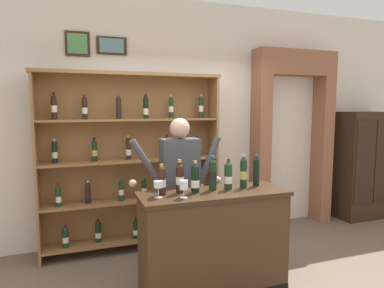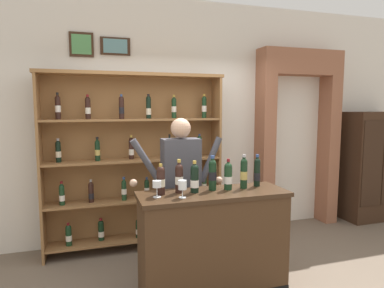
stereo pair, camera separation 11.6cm
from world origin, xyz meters
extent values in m
cube|color=silver|center=(0.00, 1.64, 1.62)|extent=(12.00, 0.16, 3.25)
cube|color=#382316|center=(-1.06, 1.54, 2.58)|extent=(0.29, 0.02, 0.30)
cube|color=#4F9454|center=(-1.06, 1.53, 2.58)|extent=(0.23, 0.01, 0.24)
cube|color=#382316|center=(-0.65, 1.54, 2.58)|extent=(0.37, 0.02, 0.22)
cube|color=#5C8E96|center=(-0.65, 1.53, 2.58)|extent=(0.30, 0.01, 0.18)
cube|color=olive|center=(-1.56, 1.24, 1.11)|extent=(0.03, 0.33, 2.22)
cube|color=olive|center=(0.62, 1.24, 1.11)|extent=(0.03, 0.33, 2.22)
cube|color=olive|center=(-0.47, 1.40, 1.11)|extent=(2.20, 0.02, 2.22)
cube|color=olive|center=(-0.47, 1.24, 0.14)|extent=(2.14, 0.31, 0.03)
cylinder|color=#19381E|center=(-1.28, 1.22, 0.26)|extent=(0.07, 0.07, 0.21)
sphere|color=#19381E|center=(-1.28, 1.22, 0.37)|extent=(0.07, 0.07, 0.07)
cylinder|color=#19381E|center=(-1.28, 1.22, 0.40)|extent=(0.03, 0.03, 0.06)
cylinder|color=maroon|center=(-1.28, 1.22, 0.42)|extent=(0.03, 0.03, 0.03)
cylinder|color=silver|center=(-1.28, 1.22, 0.24)|extent=(0.07, 0.07, 0.07)
cylinder|color=black|center=(-0.90, 1.27, 0.26)|extent=(0.07, 0.07, 0.21)
sphere|color=black|center=(-0.90, 1.27, 0.37)|extent=(0.07, 0.07, 0.07)
cylinder|color=black|center=(-0.90, 1.27, 0.40)|extent=(0.03, 0.03, 0.07)
cylinder|color=maroon|center=(-0.90, 1.27, 0.42)|extent=(0.03, 0.03, 0.03)
cylinder|color=silver|center=(-0.90, 1.27, 0.23)|extent=(0.07, 0.07, 0.07)
cylinder|color=black|center=(-0.44, 1.22, 0.25)|extent=(0.07, 0.07, 0.20)
sphere|color=black|center=(-0.44, 1.22, 0.36)|extent=(0.07, 0.07, 0.07)
cylinder|color=black|center=(-0.44, 1.22, 0.39)|extent=(0.03, 0.03, 0.07)
cylinder|color=maroon|center=(-0.44, 1.22, 0.41)|extent=(0.03, 0.03, 0.03)
cylinder|color=silver|center=(-0.44, 1.22, 0.23)|extent=(0.07, 0.07, 0.06)
cylinder|color=black|center=(-0.01, 1.24, 0.26)|extent=(0.07, 0.07, 0.21)
sphere|color=black|center=(-0.01, 1.24, 0.37)|extent=(0.07, 0.07, 0.07)
cylinder|color=black|center=(-0.01, 1.24, 0.39)|extent=(0.03, 0.03, 0.06)
cylinder|color=#99999E|center=(-0.01, 1.24, 0.41)|extent=(0.03, 0.03, 0.03)
cylinder|color=tan|center=(-0.01, 1.24, 0.24)|extent=(0.07, 0.07, 0.07)
cylinder|color=#19381E|center=(0.43, 1.21, 0.25)|extent=(0.07, 0.07, 0.20)
sphere|color=#19381E|center=(0.43, 1.21, 0.36)|extent=(0.07, 0.07, 0.07)
cylinder|color=#19381E|center=(0.43, 1.21, 0.39)|extent=(0.03, 0.03, 0.07)
cylinder|color=#99999E|center=(0.43, 1.21, 0.42)|extent=(0.03, 0.03, 0.03)
cylinder|color=black|center=(0.43, 1.21, 0.25)|extent=(0.07, 0.07, 0.06)
cube|color=olive|center=(-0.47, 1.24, 0.64)|extent=(2.14, 0.31, 0.02)
cylinder|color=#19381E|center=(-1.34, 1.22, 0.76)|extent=(0.06, 0.06, 0.21)
sphere|color=#19381E|center=(-1.34, 1.22, 0.87)|extent=(0.06, 0.06, 0.06)
cylinder|color=#19381E|center=(-1.34, 1.22, 0.90)|extent=(0.03, 0.03, 0.07)
cylinder|color=maroon|center=(-1.34, 1.22, 0.93)|extent=(0.03, 0.03, 0.03)
cylinder|color=silver|center=(-1.34, 1.22, 0.74)|extent=(0.06, 0.06, 0.07)
cylinder|color=black|center=(-1.01, 1.24, 0.76)|extent=(0.06, 0.06, 0.21)
sphere|color=black|center=(-1.01, 1.24, 0.87)|extent=(0.06, 0.06, 0.06)
cylinder|color=black|center=(-1.01, 1.24, 0.90)|extent=(0.02, 0.02, 0.06)
cylinder|color=#99999E|center=(-1.01, 1.24, 0.92)|extent=(0.03, 0.03, 0.03)
cylinder|color=black|center=(-1.01, 1.24, 0.73)|extent=(0.06, 0.06, 0.07)
cylinder|color=#19381E|center=(-0.61, 1.21, 0.76)|extent=(0.06, 0.06, 0.21)
sphere|color=#19381E|center=(-0.61, 1.21, 0.87)|extent=(0.06, 0.06, 0.06)
cylinder|color=#19381E|center=(-0.61, 1.21, 0.91)|extent=(0.03, 0.03, 0.08)
cylinder|color=navy|center=(-0.61, 1.21, 0.93)|extent=(0.03, 0.03, 0.03)
cylinder|color=silver|center=(-0.61, 1.21, 0.77)|extent=(0.06, 0.06, 0.07)
cylinder|color=black|center=(-0.32, 1.25, 0.75)|extent=(0.06, 0.06, 0.20)
sphere|color=black|center=(-0.32, 1.25, 0.86)|extent=(0.06, 0.06, 0.06)
cylinder|color=black|center=(-0.32, 1.25, 0.88)|extent=(0.02, 0.02, 0.06)
cylinder|color=navy|center=(-0.32, 1.25, 0.90)|extent=(0.03, 0.03, 0.03)
cylinder|color=silver|center=(-0.32, 1.25, 0.75)|extent=(0.06, 0.06, 0.06)
cylinder|color=black|center=(0.07, 1.28, 0.76)|extent=(0.06, 0.06, 0.20)
sphere|color=black|center=(0.07, 1.28, 0.86)|extent=(0.06, 0.06, 0.06)
cylinder|color=black|center=(0.07, 1.28, 0.90)|extent=(0.02, 0.02, 0.08)
cylinder|color=#99999E|center=(0.07, 1.28, 0.93)|extent=(0.03, 0.03, 0.03)
cylinder|color=tan|center=(0.07, 1.28, 0.74)|extent=(0.06, 0.06, 0.06)
cylinder|color=#19381E|center=(0.44, 1.21, 0.76)|extent=(0.06, 0.06, 0.20)
sphere|color=#19381E|center=(0.44, 1.21, 0.86)|extent=(0.06, 0.06, 0.06)
cylinder|color=#19381E|center=(0.44, 1.21, 0.89)|extent=(0.03, 0.03, 0.07)
cylinder|color=#99999E|center=(0.44, 1.21, 0.92)|extent=(0.03, 0.03, 0.03)
cylinder|color=beige|center=(0.44, 1.21, 0.76)|extent=(0.06, 0.06, 0.06)
cube|color=olive|center=(-0.47, 1.24, 1.15)|extent=(2.14, 0.31, 0.02)
cylinder|color=black|center=(-1.36, 1.27, 1.27)|extent=(0.06, 0.06, 0.22)
sphere|color=black|center=(-1.36, 1.27, 1.39)|extent=(0.06, 0.06, 0.06)
cylinder|color=black|center=(-1.36, 1.27, 1.41)|extent=(0.03, 0.03, 0.06)
cylinder|color=#99999E|center=(-1.36, 1.27, 1.43)|extent=(0.03, 0.03, 0.03)
cylinder|color=beige|center=(-1.36, 1.27, 1.26)|extent=(0.06, 0.06, 0.07)
cylinder|color=black|center=(-0.92, 1.25, 1.27)|extent=(0.06, 0.06, 0.21)
sphere|color=black|center=(-0.92, 1.25, 1.38)|extent=(0.06, 0.06, 0.06)
cylinder|color=black|center=(-0.92, 1.25, 1.41)|extent=(0.03, 0.03, 0.07)
cylinder|color=black|center=(-0.92, 1.25, 1.44)|extent=(0.03, 0.03, 0.03)
cylinder|color=tan|center=(-0.92, 1.25, 1.26)|extent=(0.06, 0.06, 0.07)
cylinder|color=black|center=(-0.51, 1.27, 1.28)|extent=(0.06, 0.06, 0.23)
sphere|color=black|center=(-0.51, 1.27, 1.40)|extent=(0.06, 0.06, 0.06)
cylinder|color=black|center=(-0.51, 1.27, 1.42)|extent=(0.03, 0.03, 0.06)
cylinder|color=#B79338|center=(-0.51, 1.27, 1.45)|extent=(0.03, 0.03, 0.03)
cylinder|color=silver|center=(-0.51, 1.27, 1.25)|extent=(0.06, 0.06, 0.07)
cylinder|color=black|center=(-0.01, 1.28, 1.27)|extent=(0.06, 0.06, 0.22)
sphere|color=black|center=(-0.01, 1.28, 1.38)|extent=(0.06, 0.06, 0.06)
cylinder|color=black|center=(-0.01, 1.28, 1.41)|extent=(0.03, 0.03, 0.08)
cylinder|color=black|center=(-0.01, 1.28, 1.44)|extent=(0.03, 0.03, 0.03)
cylinder|color=silver|center=(-0.01, 1.28, 1.24)|extent=(0.06, 0.06, 0.07)
cylinder|color=#19381E|center=(0.38, 1.25, 1.28)|extent=(0.06, 0.06, 0.23)
sphere|color=#19381E|center=(0.38, 1.25, 1.40)|extent=(0.06, 0.06, 0.06)
cylinder|color=#19381E|center=(0.38, 1.25, 1.42)|extent=(0.02, 0.02, 0.06)
cylinder|color=navy|center=(0.38, 1.25, 1.44)|extent=(0.03, 0.03, 0.03)
cylinder|color=black|center=(0.38, 1.25, 1.28)|extent=(0.06, 0.06, 0.07)
cube|color=olive|center=(-0.47, 1.24, 1.65)|extent=(2.14, 0.31, 0.02)
cylinder|color=black|center=(-1.34, 1.28, 1.78)|extent=(0.06, 0.06, 0.24)
sphere|color=black|center=(-1.34, 1.28, 1.91)|extent=(0.06, 0.06, 0.06)
cylinder|color=black|center=(-1.34, 1.28, 1.94)|extent=(0.03, 0.03, 0.07)
cylinder|color=black|center=(-1.34, 1.28, 1.96)|extent=(0.03, 0.03, 0.03)
cylinder|color=silver|center=(-1.34, 1.28, 1.79)|extent=(0.06, 0.06, 0.08)
cylinder|color=black|center=(-1.01, 1.27, 1.78)|extent=(0.06, 0.06, 0.23)
sphere|color=black|center=(-1.01, 1.27, 1.90)|extent=(0.06, 0.06, 0.06)
cylinder|color=black|center=(-1.01, 1.27, 1.92)|extent=(0.03, 0.03, 0.06)
cylinder|color=maroon|center=(-1.01, 1.27, 1.94)|extent=(0.03, 0.03, 0.03)
cylinder|color=silver|center=(-1.01, 1.27, 1.76)|extent=(0.06, 0.06, 0.07)
cylinder|color=black|center=(-0.62, 1.24, 1.78)|extent=(0.06, 0.06, 0.24)
sphere|color=black|center=(-0.62, 1.24, 1.91)|extent=(0.06, 0.06, 0.06)
cylinder|color=black|center=(-0.62, 1.24, 1.93)|extent=(0.03, 0.03, 0.06)
cylinder|color=navy|center=(-0.62, 1.24, 1.95)|extent=(0.03, 0.03, 0.03)
cylinder|color=black|center=(-0.62, 1.24, 1.77)|extent=(0.06, 0.06, 0.08)
cylinder|color=black|center=(-0.29, 1.24, 1.79)|extent=(0.06, 0.06, 0.24)
sphere|color=black|center=(-0.29, 1.24, 1.91)|extent=(0.06, 0.06, 0.06)
cylinder|color=black|center=(-0.29, 1.24, 1.94)|extent=(0.03, 0.03, 0.06)
cylinder|color=black|center=(-0.29, 1.24, 1.95)|extent=(0.03, 0.03, 0.03)
cylinder|color=beige|center=(-0.29, 1.24, 1.75)|extent=(0.06, 0.06, 0.08)
cylinder|color=#19381E|center=(0.05, 1.28, 1.78)|extent=(0.06, 0.06, 0.23)
sphere|color=#19381E|center=(0.05, 1.28, 1.90)|extent=(0.06, 0.06, 0.06)
cylinder|color=#19381E|center=(0.05, 1.28, 1.93)|extent=(0.03, 0.03, 0.07)
cylinder|color=#B79338|center=(0.05, 1.28, 1.95)|extent=(0.03, 0.03, 0.03)
cylinder|color=silver|center=(0.05, 1.28, 1.78)|extent=(0.06, 0.06, 0.07)
cylinder|color=#19381E|center=(0.46, 1.27, 1.79)|extent=(0.06, 0.06, 0.25)
sphere|color=#19381E|center=(0.46, 1.27, 1.92)|extent=(0.06, 0.06, 0.06)
cylinder|color=#19381E|center=(0.46, 1.27, 1.94)|extent=(0.03, 0.03, 0.06)
cylinder|color=#B79338|center=(0.46, 1.27, 1.96)|extent=(0.03, 0.03, 0.03)
cylinder|color=silver|center=(0.46, 1.27, 1.79)|extent=(0.06, 0.06, 0.08)
cube|color=olive|center=(-0.47, 1.24, 2.20)|extent=(2.25, 0.35, 0.04)
cube|color=#935B42|center=(1.45, 1.44, 1.14)|extent=(0.19, 0.36, 2.27)
cube|color=#935B42|center=(2.57, 1.44, 1.14)|extent=(0.19, 0.36, 2.27)
cube|color=#935B42|center=(2.01, 1.44, 2.46)|extent=(1.31, 0.36, 0.37)
cube|color=black|center=(2.01, 1.67, 1.14)|extent=(0.92, 0.08, 2.27)
cube|color=#382316|center=(3.28, 1.28, 0.87)|extent=(0.83, 0.47, 1.73)
cube|color=black|center=(3.08, 1.04, 0.95)|extent=(0.37, 0.01, 1.32)
cube|color=black|center=(3.48, 1.04, 0.95)|extent=(0.37, 0.01, 1.32)
cube|color=#422B19|center=(0.11, 0.00, 0.48)|extent=(1.40, 0.48, 0.96)
cube|color=#352214|center=(0.11, 0.00, 0.98)|extent=(1.44, 0.51, 0.04)
cylinder|color=#2D3347|center=(-0.17, 0.51, 0.43)|extent=(0.11, 0.11, 0.86)
cylinder|color=#2D3347|center=(0.01, 0.51, 0.43)|extent=(0.11, 0.11, 0.86)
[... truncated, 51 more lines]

